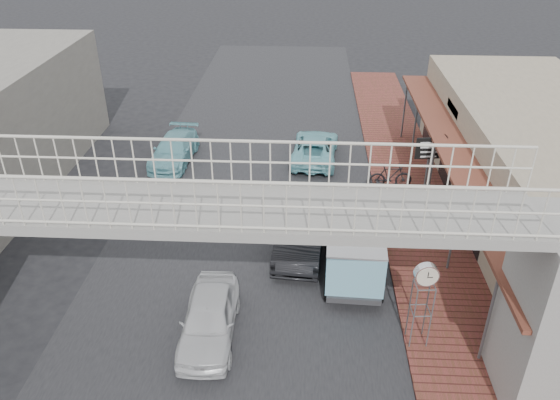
# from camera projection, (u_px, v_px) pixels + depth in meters

# --- Properties ---
(ground) EXTENTS (120.00, 120.00, 0.00)m
(ground) POSITION_uv_depth(u_px,v_px,m) (238.00, 282.00, 17.67)
(ground) COLOR black
(ground) RESTS_ON ground
(road_strip) EXTENTS (10.00, 60.00, 0.01)m
(road_strip) POSITION_uv_depth(u_px,v_px,m) (238.00, 282.00, 17.67)
(road_strip) COLOR black
(road_strip) RESTS_ON ground
(sidewalk) EXTENTS (3.00, 40.00, 0.10)m
(sidewalk) POSITION_uv_depth(u_px,v_px,m) (424.00, 235.00, 19.95)
(sidewalk) COLOR brown
(sidewalk) RESTS_ON ground
(shophouse_row) EXTENTS (7.20, 18.00, 4.00)m
(shophouse_row) POSITION_uv_depth(u_px,v_px,m) (552.00, 178.00, 19.63)
(shophouse_row) COLOR gray
(shophouse_row) RESTS_ON ground
(footbridge) EXTENTS (16.40, 2.40, 6.34)m
(footbridge) POSITION_uv_depth(u_px,v_px,m) (212.00, 283.00, 12.63)
(footbridge) COLOR gray
(footbridge) RESTS_ON ground
(white_hatchback) EXTENTS (1.55, 3.72, 1.26)m
(white_hatchback) POSITION_uv_depth(u_px,v_px,m) (209.00, 318.00, 15.29)
(white_hatchback) COLOR silver
(white_hatchback) RESTS_ON ground
(dark_sedan) EXTENTS (1.92, 4.57, 1.47)m
(dark_sedan) POSITION_uv_depth(u_px,v_px,m) (301.00, 230.00, 19.03)
(dark_sedan) COLOR black
(dark_sedan) RESTS_ON ground
(angkot_curb) EXTENTS (2.34, 4.44, 1.19)m
(angkot_curb) POSITION_uv_depth(u_px,v_px,m) (315.00, 148.00, 25.33)
(angkot_curb) COLOR #73BEC8
(angkot_curb) RESTS_ON ground
(angkot_far) EXTENTS (1.90, 4.15, 1.18)m
(angkot_far) POSITION_uv_depth(u_px,v_px,m) (174.00, 150.00, 25.16)
(angkot_far) COLOR #68ABB5
(angkot_far) RESTS_ON ground
(angkot_van) EXTENTS (1.99, 4.05, 1.95)m
(angkot_van) POSITION_uv_depth(u_px,v_px,m) (354.00, 242.00, 17.47)
(angkot_van) COLOR black
(angkot_van) RESTS_ON ground
(motorcycle_near) EXTENTS (1.81, 1.08, 0.90)m
(motorcycle_near) POSITION_uv_depth(u_px,v_px,m) (384.00, 187.00, 22.10)
(motorcycle_near) COLOR black
(motorcycle_near) RESTS_ON sidewalk
(motorcycle_far) EXTENTS (1.85, 0.66, 1.09)m
(motorcycle_far) POSITION_uv_depth(u_px,v_px,m) (390.00, 176.00, 22.72)
(motorcycle_far) COLOR black
(motorcycle_far) RESTS_ON sidewalk
(street_clock) EXTENTS (0.66, 0.55, 2.63)m
(street_clock) POSITION_uv_depth(u_px,v_px,m) (426.00, 278.00, 14.19)
(street_clock) COLOR #59595B
(street_clock) RESTS_ON sidewalk
(arrow_sign) EXTENTS (1.72, 1.10, 2.92)m
(arrow_sign) POSITION_uv_depth(u_px,v_px,m) (449.00, 149.00, 20.79)
(arrow_sign) COLOR #59595B
(arrow_sign) RESTS_ON sidewalk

